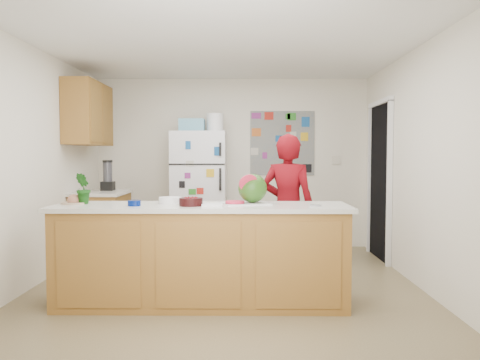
{
  "coord_description": "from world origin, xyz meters",
  "views": [
    {
      "loc": [
        0.2,
        -4.72,
        1.37
      ],
      "look_at": [
        0.14,
        0.2,
        1.11
      ],
      "focal_mm": 35.0,
      "sensor_mm": 36.0,
      "label": 1
    }
  ],
  "objects_px": {
    "refrigerator": "(200,192)",
    "cherry_bowl": "(191,202)",
    "watermelon": "(253,188)",
    "person": "(288,208)"
  },
  "relations": [
    {
      "from": "refrigerator",
      "to": "cherry_bowl",
      "type": "bearing_deg",
      "value": -86.17
    },
    {
      "from": "refrigerator",
      "to": "watermelon",
      "type": "height_order",
      "value": "refrigerator"
    },
    {
      "from": "person",
      "to": "cherry_bowl",
      "type": "bearing_deg",
      "value": 64.68
    },
    {
      "from": "watermelon",
      "to": "cherry_bowl",
      "type": "xyz_separation_m",
      "value": [
        -0.55,
        -0.17,
        -0.11
      ]
    },
    {
      "from": "refrigerator",
      "to": "cherry_bowl",
      "type": "xyz_separation_m",
      "value": [
        0.17,
        -2.47,
        0.11
      ]
    },
    {
      "from": "person",
      "to": "watermelon",
      "type": "distance_m",
      "value": 0.88
    },
    {
      "from": "watermelon",
      "to": "cherry_bowl",
      "type": "relative_size",
      "value": 1.27
    },
    {
      "from": "watermelon",
      "to": "cherry_bowl",
      "type": "distance_m",
      "value": 0.59
    },
    {
      "from": "cherry_bowl",
      "to": "refrigerator",
      "type": "bearing_deg",
      "value": 93.83
    },
    {
      "from": "person",
      "to": "watermelon",
      "type": "xyz_separation_m",
      "value": [
        -0.39,
        -0.74,
        0.27
      ]
    }
  ]
}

